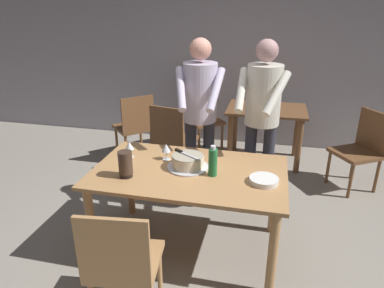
{
  "coord_description": "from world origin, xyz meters",
  "views": [
    {
      "loc": [
        0.6,
        -2.48,
        2.02
      ],
      "look_at": [
        -0.02,
        0.2,
        0.9
      ],
      "focal_mm": 32.89,
      "sensor_mm": 36.0,
      "label": 1
    }
  ],
  "objects_px": {
    "main_dining_table": "(189,182)",
    "wine_glass_near": "(129,146)",
    "wine_glass_far": "(166,148)",
    "background_chair_2": "(362,148)",
    "person_standing_beside": "(262,111)",
    "person_cutting_cake": "(200,108)",
    "background_chair_1": "(172,137)",
    "background_table": "(266,120)",
    "chair_near_side": "(122,262)",
    "cake_knife": "(182,152)",
    "water_bottle": "(213,162)",
    "background_chair_3": "(203,116)",
    "plate_stack": "(264,180)",
    "background_chair_0": "(135,125)",
    "hurricane_lamp": "(125,164)",
    "cake_on_platter": "(188,162)"
  },
  "relations": [
    {
      "from": "wine_glass_near",
      "to": "person_standing_beside",
      "type": "xyz_separation_m",
      "value": [
        1.09,
        0.57,
        0.22
      ]
    },
    {
      "from": "wine_glass_far",
      "to": "background_chair_2",
      "type": "relative_size",
      "value": 0.16
    },
    {
      "from": "main_dining_table",
      "to": "background_chair_2",
      "type": "height_order",
      "value": "background_chair_2"
    },
    {
      "from": "water_bottle",
      "to": "person_cutting_cake",
      "type": "distance_m",
      "value": 0.8
    },
    {
      "from": "main_dining_table",
      "to": "wine_glass_far",
      "type": "relative_size",
      "value": 10.78
    },
    {
      "from": "person_standing_beside",
      "to": "background_chair_1",
      "type": "height_order",
      "value": "person_standing_beside"
    },
    {
      "from": "background_table",
      "to": "background_chair_3",
      "type": "distance_m",
      "value": 0.94
    },
    {
      "from": "person_standing_beside",
      "to": "chair_near_side",
      "type": "bearing_deg",
      "value": -115.88
    },
    {
      "from": "background_table",
      "to": "background_chair_2",
      "type": "bearing_deg",
      "value": -24.42
    },
    {
      "from": "cake_knife",
      "to": "hurricane_lamp",
      "type": "distance_m",
      "value": 0.48
    },
    {
      "from": "chair_near_side",
      "to": "background_chair_3",
      "type": "distance_m",
      "value": 3.12
    },
    {
      "from": "hurricane_lamp",
      "to": "background_table",
      "type": "bearing_deg",
      "value": 65.62
    },
    {
      "from": "background_chair_3",
      "to": "background_chair_1",
      "type": "bearing_deg",
      "value": -101.17
    },
    {
      "from": "wine_glass_near",
      "to": "main_dining_table",
      "type": "bearing_deg",
      "value": -13.96
    },
    {
      "from": "person_standing_beside",
      "to": "main_dining_table",
      "type": "bearing_deg",
      "value": -126.31
    },
    {
      "from": "wine_glass_far",
      "to": "cake_knife",
      "type": "bearing_deg",
      "value": -26.09
    },
    {
      "from": "hurricane_lamp",
      "to": "background_chair_2",
      "type": "height_order",
      "value": "hurricane_lamp"
    },
    {
      "from": "cake_knife",
      "to": "main_dining_table",
      "type": "bearing_deg",
      "value": -46.7
    },
    {
      "from": "background_chair_2",
      "to": "wine_glass_near",
      "type": "bearing_deg",
      "value": -148.27
    },
    {
      "from": "cake_knife",
      "to": "water_bottle",
      "type": "distance_m",
      "value": 0.31
    },
    {
      "from": "main_dining_table",
      "to": "water_bottle",
      "type": "distance_m",
      "value": 0.3
    },
    {
      "from": "cake_knife",
      "to": "background_chair_1",
      "type": "distance_m",
      "value": 1.38
    },
    {
      "from": "cake_knife",
      "to": "wine_glass_far",
      "type": "xyz_separation_m",
      "value": [
        -0.16,
        0.08,
        -0.01
      ]
    },
    {
      "from": "wine_glass_far",
      "to": "chair_near_side",
      "type": "xyz_separation_m",
      "value": [
        0.01,
        -1.01,
        -0.36
      ]
    },
    {
      "from": "plate_stack",
      "to": "background_chair_2",
      "type": "height_order",
      "value": "background_chair_2"
    },
    {
      "from": "cake_on_platter",
      "to": "person_standing_beside",
      "type": "bearing_deg",
      "value": 50.64
    },
    {
      "from": "background_table",
      "to": "background_chair_2",
      "type": "relative_size",
      "value": 1.11
    },
    {
      "from": "person_standing_beside",
      "to": "person_cutting_cake",
      "type": "bearing_deg",
      "value": -177.04
    },
    {
      "from": "water_bottle",
      "to": "background_chair_3",
      "type": "bearing_deg",
      "value": 103.25
    },
    {
      "from": "person_standing_beside",
      "to": "background_chair_2",
      "type": "relative_size",
      "value": 1.91
    },
    {
      "from": "person_standing_beside",
      "to": "background_table",
      "type": "bearing_deg",
      "value": 88.84
    },
    {
      "from": "main_dining_table",
      "to": "chair_near_side",
      "type": "relative_size",
      "value": 1.72
    },
    {
      "from": "main_dining_table",
      "to": "wine_glass_near",
      "type": "height_order",
      "value": "wine_glass_near"
    },
    {
      "from": "plate_stack",
      "to": "person_standing_beside",
      "type": "bearing_deg",
      "value": 95.25
    },
    {
      "from": "chair_near_side",
      "to": "background_chair_0",
      "type": "xyz_separation_m",
      "value": [
        -0.91,
        2.52,
        0.0
      ]
    },
    {
      "from": "chair_near_side",
      "to": "background_chair_3",
      "type": "xyz_separation_m",
      "value": [
        -0.11,
        3.12,
        0.0
      ]
    },
    {
      "from": "main_dining_table",
      "to": "background_chair_2",
      "type": "relative_size",
      "value": 1.72
    },
    {
      "from": "chair_near_side",
      "to": "background_chair_1",
      "type": "distance_m",
      "value": 2.2
    },
    {
      "from": "plate_stack",
      "to": "background_chair_3",
      "type": "relative_size",
      "value": 0.24
    },
    {
      "from": "plate_stack",
      "to": "hurricane_lamp",
      "type": "height_order",
      "value": "hurricane_lamp"
    },
    {
      "from": "main_dining_table",
      "to": "background_chair_2",
      "type": "xyz_separation_m",
      "value": [
        1.63,
        1.5,
        -0.15
      ]
    },
    {
      "from": "cake_knife",
      "to": "background_chair_2",
      "type": "bearing_deg",
      "value": 39.5
    },
    {
      "from": "person_standing_beside",
      "to": "background_chair_1",
      "type": "relative_size",
      "value": 1.91
    },
    {
      "from": "plate_stack",
      "to": "person_standing_beside",
      "type": "xyz_separation_m",
      "value": [
        -0.07,
        0.79,
        0.31
      ]
    },
    {
      "from": "cake_knife",
      "to": "water_bottle",
      "type": "xyz_separation_m",
      "value": [
        0.28,
        -0.13,
        -0.0
      ]
    },
    {
      "from": "cake_knife",
      "to": "background_chair_2",
      "type": "distance_m",
      "value": 2.26
    },
    {
      "from": "wine_glass_far",
      "to": "background_table",
      "type": "height_order",
      "value": "wine_glass_far"
    },
    {
      "from": "plate_stack",
      "to": "water_bottle",
      "type": "bearing_deg",
      "value": 175.17
    },
    {
      "from": "cake_on_platter",
      "to": "background_table",
      "type": "xyz_separation_m",
      "value": [
        0.57,
        1.95,
        -0.22
      ]
    },
    {
      "from": "hurricane_lamp",
      "to": "background_chair_2",
      "type": "distance_m",
      "value": 2.73
    }
  ]
}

